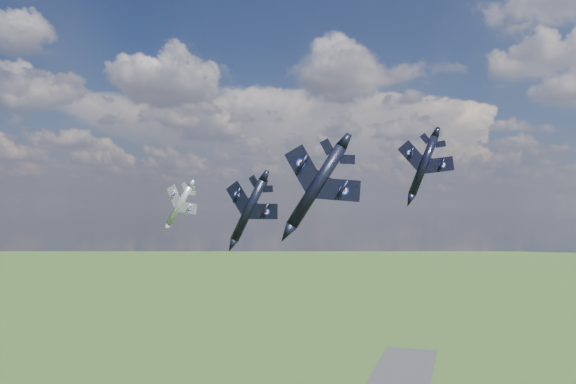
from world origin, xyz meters
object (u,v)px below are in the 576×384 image
(jet_lead_navy, at_px, (249,210))
(jet_left_silver, at_px, (179,206))
(jet_right_navy, at_px, (316,186))
(jet_high_navy, at_px, (423,166))

(jet_lead_navy, relative_size, jet_left_silver, 1.12)
(jet_right_navy, height_order, jet_high_navy, jet_high_navy)
(jet_right_navy, bearing_deg, jet_left_silver, 124.73)
(jet_lead_navy, xyz_separation_m, jet_right_navy, (16.58, -20.61, 2.87))
(jet_high_navy, distance_m, jet_left_silver, 48.78)
(jet_lead_navy, xyz_separation_m, jet_left_silver, (-23.04, 19.46, 0.72))
(jet_right_navy, height_order, jet_left_silver, jet_right_navy)
(jet_lead_navy, bearing_deg, jet_high_navy, 48.23)
(jet_right_navy, xyz_separation_m, jet_high_navy, (8.36, 44.90, 5.24))
(jet_high_navy, bearing_deg, jet_lead_navy, -146.26)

